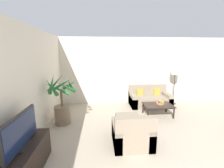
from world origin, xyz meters
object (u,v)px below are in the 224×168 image
at_px(potted_palm, 62,106).
at_px(orange_fruit, 163,102).
at_px(tv_console, 25,161).
at_px(apple_green, 160,101).
at_px(floor_lamp, 175,72).
at_px(ottoman, 127,122).
at_px(sofa_loveseat, 149,99).
at_px(fruit_bowl, 160,103).
at_px(armchair, 132,134).
at_px(coffee_table, 158,106).
at_px(apple_red, 159,102).
at_px(television, 21,131).

xyz_separation_m(potted_palm, orange_fruit, (3.19, 0.30, -0.09)).
relative_size(tv_console, orange_fruit, 15.97).
bearing_deg(apple_green, tv_console, -144.52).
height_order(floor_lamp, ottoman, floor_lamp).
bearing_deg(sofa_loveseat, fruit_bowl, -88.14).
xyz_separation_m(tv_console, armchair, (2.01, 0.74, -0.01)).
height_order(orange_fruit, armchair, armchair).
distance_m(coffee_table, apple_red, 0.14).
bearing_deg(tv_console, sofa_loveseat, 45.14).
height_order(potted_palm, orange_fruit, potted_palm).
height_order(tv_console, apple_red, tv_console).
bearing_deg(sofa_loveseat, television, -134.83).
bearing_deg(television, ottoman, 36.03).
height_order(armchair, ottoman, armchair).
bearing_deg(apple_green, fruit_bowl, -108.04).
height_order(tv_console, coffee_table, tv_console).
bearing_deg(ottoman, coffee_table, 33.85).
bearing_deg(fruit_bowl, floor_lamp, 47.11).
distance_m(potted_palm, sofa_loveseat, 3.39).
bearing_deg(potted_palm, coffee_table, 6.08).
xyz_separation_m(orange_fruit, armchair, (-1.36, -1.52, -0.21)).
bearing_deg(armchair, television, -159.89).
relative_size(fruit_bowl, apple_red, 3.92).
height_order(television, orange_fruit, television).
relative_size(floor_lamp, orange_fruit, 19.53).
xyz_separation_m(television, apple_green, (3.33, 2.37, -0.36)).
height_order(apple_red, armchair, armchair).
bearing_deg(floor_lamp, potted_palm, -160.68).
distance_m(television, ottoman, 2.60).
height_order(fruit_bowl, ottoman, fruit_bowl).
bearing_deg(potted_palm, apple_red, 6.79).
height_order(apple_green, armchair, armchair).
distance_m(apple_red, armchair, 2.03).
relative_size(potted_palm, apple_green, 18.06).
distance_m(television, potted_palm, 1.98).
relative_size(floor_lamp, coffee_table, 1.63).
bearing_deg(floor_lamp, fruit_bowl, -132.89).
bearing_deg(tv_console, potted_palm, 84.81).
distance_m(sofa_loveseat, fruit_bowl, 0.99).
height_order(television, armchair, television).
relative_size(armchair, ottoman, 1.37).
relative_size(television, apple_red, 15.39).
distance_m(tv_console, ottoman, 2.53).
height_order(potted_palm, ottoman, potted_palm).
bearing_deg(tv_console, fruit_bowl, 34.95).
height_order(sofa_loveseat, apple_green, sofa_loveseat).
height_order(tv_console, ottoman, tv_console).
distance_m(television, fruit_bowl, 4.06).
bearing_deg(apple_red, potted_palm, -173.21).
xyz_separation_m(tv_console, television, (0.00, 0.00, 0.56)).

